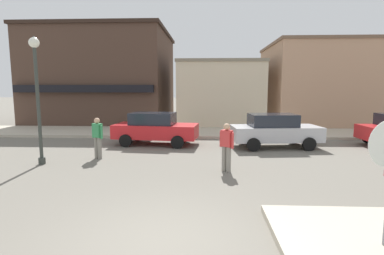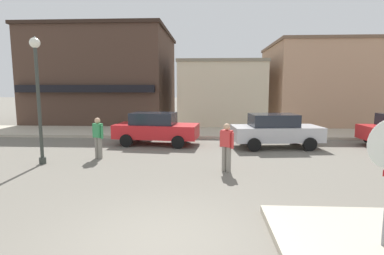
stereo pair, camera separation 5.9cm
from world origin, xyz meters
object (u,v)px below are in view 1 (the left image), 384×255
object	(u,v)px
lamp_post	(37,82)
pedestrian_crossing_far	(227,146)
pedestrian_crossing_near	(98,137)
parked_car_nearest	(155,128)
parked_car_second	(275,130)

from	to	relation	value
lamp_post	pedestrian_crossing_far	xyz separation A→B (m)	(6.64, -0.67, -2.09)
pedestrian_crossing_far	lamp_post	bearing A→B (deg)	174.27
pedestrian_crossing_near	pedestrian_crossing_far	world-z (taller)	same
parked_car_nearest	parked_car_second	world-z (taller)	same
parked_car_second	pedestrian_crossing_far	xyz separation A→B (m)	(-2.50, -4.20, 0.06)
parked_car_second	pedestrian_crossing_far	size ratio (longest dim) A/B	2.58
lamp_post	parked_car_second	size ratio (longest dim) A/B	1.09
lamp_post	parked_car_second	xyz separation A→B (m)	(9.15, 3.53, -2.15)
parked_car_nearest	pedestrian_crossing_near	bearing A→B (deg)	-119.61
parked_car_second	lamp_post	bearing A→B (deg)	-158.89
parked_car_nearest	pedestrian_crossing_far	world-z (taller)	pedestrian_crossing_far
parked_car_nearest	parked_car_second	distance (m)	5.68
parked_car_second	pedestrian_crossing_near	bearing A→B (deg)	-160.63
parked_car_nearest	pedestrian_crossing_far	size ratio (longest dim) A/B	2.58
lamp_post	parked_car_nearest	size ratio (longest dim) A/B	1.09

